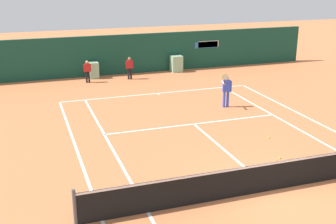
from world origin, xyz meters
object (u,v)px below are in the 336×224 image
at_px(ball_kid_right_post, 130,67).
at_px(tennis_ball_near_service_line, 269,137).
at_px(player_on_baseline, 226,89).
at_px(tennis_ball_by_sideline, 256,104).
at_px(tennis_ball_mid_court, 280,158).
at_px(ball_kid_centre_post, 87,70).

relative_size(ball_kid_right_post, tennis_ball_near_service_line, 20.42).
height_order(player_on_baseline, ball_kid_right_post, player_on_baseline).
height_order(ball_kid_right_post, tennis_ball_by_sideline, ball_kid_right_post).
distance_m(player_on_baseline, tennis_ball_mid_court, 6.37).
xyz_separation_m(player_on_baseline, tennis_ball_mid_court, (-0.89, -6.24, -0.92)).
relative_size(ball_kid_centre_post, tennis_ball_by_sideline, 19.84).
bearing_deg(tennis_ball_mid_court, ball_kid_right_post, 99.30).
xyz_separation_m(ball_kid_centre_post, ball_kid_right_post, (2.60, 0.00, 0.02)).
distance_m(ball_kid_right_post, tennis_ball_by_sideline, 8.78).
bearing_deg(tennis_ball_near_service_line, ball_kid_right_post, 104.06).
bearing_deg(tennis_ball_by_sideline, ball_kid_right_post, 122.56).
distance_m(player_on_baseline, tennis_ball_near_service_line, 4.45).
bearing_deg(ball_kid_right_post, player_on_baseline, 111.15).
xyz_separation_m(tennis_ball_by_sideline, tennis_ball_mid_court, (-2.51, -6.06, 0.00)).
xyz_separation_m(ball_kid_right_post, tennis_ball_near_service_line, (2.89, -11.53, -0.77)).
distance_m(player_on_baseline, ball_kid_centre_post, 9.17).
distance_m(player_on_baseline, ball_kid_right_post, 7.82).
bearing_deg(tennis_ball_mid_court, tennis_ball_near_service_line, 70.00).
xyz_separation_m(player_on_baseline, ball_kid_right_post, (-3.09, 7.18, -0.15)).
relative_size(ball_kid_right_post, tennis_ball_mid_court, 20.42).
height_order(player_on_baseline, tennis_ball_near_service_line, player_on_baseline).
bearing_deg(ball_kid_right_post, tennis_ball_mid_court, 97.18).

